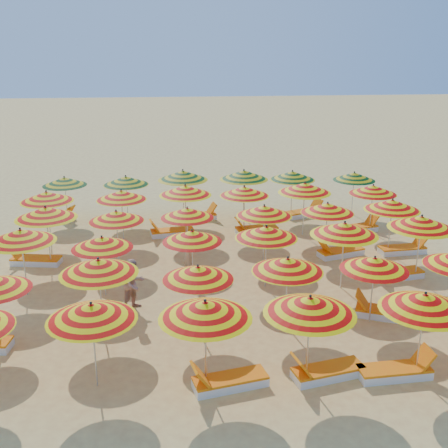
{
  "coord_description": "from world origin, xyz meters",
  "views": [
    {
      "loc": [
        -1.74,
        -17.37,
        7.58
      ],
      "look_at": [
        0.0,
        0.5,
        1.6
      ],
      "focal_mm": 45.0,
      "sensor_mm": 36.0,
      "label": 1
    }
  ],
  "objects_px": {
    "umbrella_28": "(305,188)",
    "umbrella_32": "(183,175)",
    "umbrella_29": "(373,190)",
    "umbrella_14": "(192,236)",
    "lounger_9": "(340,252)",
    "umbrella_9": "(288,265)",
    "umbrella_25": "(121,195)",
    "umbrella_20": "(187,213)",
    "umbrella_3": "(310,306)",
    "umbrella_22": "(327,208)",
    "umbrella_12": "(21,236)",
    "umbrella_30": "(64,181)",
    "umbrella_10": "(375,264)",
    "umbrella_31": "(126,181)",
    "lounger_8": "(35,260)",
    "beachgoer_a": "(189,253)",
    "umbrella_27": "(244,191)",
    "umbrella_8": "(198,273)",
    "lounger_11": "(171,232)",
    "umbrella_26": "(185,190)",
    "umbrella_34": "(292,176)",
    "umbrella_4": "(425,302)",
    "lounger_12": "(256,229)",
    "lounger_16": "(304,213)",
    "umbrella_19": "(116,216)",
    "lounger_13": "(358,228)",
    "umbrella_18": "(46,213)",
    "lounger_15": "(198,216)",
    "umbrella_24": "(47,197)",
    "lounger_1": "(326,372)",
    "umbrella_16": "(344,229)",
    "lounger_0": "(228,381)",
    "umbrella_23": "(392,205)",
    "umbrella_15": "(266,232)",
    "umbrella_7": "(99,267)",
    "lounger_14": "(56,217)",
    "lounger_10": "(403,249)",
    "lounger_2": "(396,371)",
    "umbrella_13": "(102,243)",
    "lounger_7": "(396,274)",
    "umbrella_33": "(244,175)",
    "umbrella_17": "(421,222)",
    "umbrella_35": "(354,176)"
  },
  "relations": [
    {
      "from": "umbrella_28",
      "to": "umbrella_32",
      "type": "bearing_deg",
      "value": 152.86
    },
    {
      "from": "umbrella_29",
      "to": "umbrella_28",
      "type": "bearing_deg",
      "value": -177.65
    },
    {
      "from": "umbrella_14",
      "to": "lounger_9",
      "type": "relative_size",
      "value": 1.08
    },
    {
      "from": "umbrella_9",
      "to": "umbrella_25",
      "type": "relative_size",
      "value": 0.93
    },
    {
      "from": "umbrella_20",
      "to": "umbrella_32",
      "type": "relative_size",
      "value": 0.92
    },
    {
      "from": "umbrella_25",
      "to": "umbrella_3",
      "type": "bearing_deg",
      "value": -64.28
    },
    {
      "from": "umbrella_20",
      "to": "umbrella_22",
      "type": "distance_m",
      "value": 5.02
    },
    {
      "from": "umbrella_12",
      "to": "umbrella_30",
      "type": "bearing_deg",
      "value": 89.94
    },
    {
      "from": "umbrella_10",
      "to": "umbrella_31",
      "type": "bearing_deg",
      "value": 126.57
    },
    {
      "from": "umbrella_28",
      "to": "lounger_8",
      "type": "relative_size",
      "value": 1.39
    },
    {
      "from": "umbrella_32",
      "to": "beachgoer_a",
      "type": "distance_m",
      "value": 6.17
    },
    {
      "from": "umbrella_27",
      "to": "umbrella_31",
      "type": "bearing_deg",
      "value": 154.06
    },
    {
      "from": "umbrella_8",
      "to": "lounger_11",
      "type": "relative_size",
      "value": 1.14
    },
    {
      "from": "umbrella_9",
      "to": "umbrella_26",
      "type": "bearing_deg",
      "value": 108.18
    },
    {
      "from": "umbrella_34",
      "to": "beachgoer_a",
      "type": "xyz_separation_m",
      "value": [
        -4.77,
        -6.15,
        -1.08
      ]
    },
    {
      "from": "umbrella_4",
      "to": "lounger_11",
      "type": "distance_m",
      "value": 12.03
    },
    {
      "from": "umbrella_14",
      "to": "lounger_12",
      "type": "distance_m",
      "value": 5.94
    },
    {
      "from": "umbrella_28",
      "to": "lounger_16",
      "type": "relative_size",
      "value": 1.38
    },
    {
      "from": "umbrella_29",
      "to": "umbrella_20",
      "type": "bearing_deg",
      "value": -162.77
    },
    {
      "from": "umbrella_19",
      "to": "umbrella_22",
      "type": "relative_size",
      "value": 1.19
    },
    {
      "from": "umbrella_10",
      "to": "lounger_13",
      "type": "distance_m",
      "value": 7.97
    },
    {
      "from": "umbrella_14",
      "to": "umbrella_18",
      "type": "height_order",
      "value": "umbrella_18"
    },
    {
      "from": "umbrella_8",
      "to": "lounger_15",
      "type": "relative_size",
      "value": 1.13
    },
    {
      "from": "umbrella_18",
      "to": "lounger_9",
      "type": "bearing_deg",
      "value": -0.16
    },
    {
      "from": "umbrella_24",
      "to": "umbrella_29",
      "type": "distance_m",
      "value": 12.78
    },
    {
      "from": "umbrella_29",
      "to": "lounger_1",
      "type": "xyz_separation_m",
      "value": [
        -4.59,
        -10.04,
        -1.63
      ]
    },
    {
      "from": "umbrella_16",
      "to": "beachgoer_a",
      "type": "height_order",
      "value": "umbrella_16"
    },
    {
      "from": "umbrella_4",
      "to": "lounger_16",
      "type": "height_order",
      "value": "umbrella_4"
    },
    {
      "from": "lounger_12",
      "to": "lounger_0",
      "type": "bearing_deg",
      "value": 68.91
    },
    {
      "from": "umbrella_23",
      "to": "umbrella_15",
      "type": "bearing_deg",
      "value": -154.42
    },
    {
      "from": "umbrella_3",
      "to": "umbrella_7",
      "type": "xyz_separation_m",
      "value": [
        -4.92,
        2.76,
        -0.02
      ]
    },
    {
      "from": "umbrella_3",
      "to": "lounger_14",
      "type": "distance_m",
      "value": 15.36
    },
    {
      "from": "umbrella_28",
      "to": "lounger_10",
      "type": "relative_size",
      "value": 1.42
    },
    {
      "from": "umbrella_24",
      "to": "umbrella_27",
      "type": "bearing_deg",
      "value": 1.55
    },
    {
      "from": "umbrella_24",
      "to": "lounger_13",
      "type": "distance_m",
      "value": 12.4
    },
    {
      "from": "lounger_2",
      "to": "lounger_15",
      "type": "bearing_deg",
      "value": 104.55
    },
    {
      "from": "umbrella_27",
      "to": "lounger_2",
      "type": "xyz_separation_m",
      "value": [
        2.25,
        -10.27,
        -1.67
      ]
    },
    {
      "from": "umbrella_9",
      "to": "umbrella_15",
      "type": "distance_m",
      "value": 2.61
    },
    {
      "from": "umbrella_23",
      "to": "umbrella_13",
      "type": "bearing_deg",
      "value": -165.77
    },
    {
      "from": "umbrella_3",
      "to": "lounger_7",
      "type": "height_order",
      "value": "umbrella_3"
    },
    {
      "from": "umbrella_3",
      "to": "umbrella_30",
      "type": "distance_m",
      "value": 14.89
    },
    {
      "from": "umbrella_26",
      "to": "umbrella_8",
      "type": "bearing_deg",
      "value": -89.39
    },
    {
      "from": "umbrella_19",
      "to": "umbrella_33",
      "type": "bearing_deg",
      "value": 43.57
    },
    {
      "from": "umbrella_17",
      "to": "umbrella_27",
      "type": "height_order",
      "value": "umbrella_17"
    },
    {
      "from": "umbrella_35",
      "to": "lounger_13",
      "type": "relative_size",
      "value": 1.32
    },
    {
      "from": "umbrella_20",
      "to": "lounger_2",
      "type": "xyz_separation_m",
      "value": [
        4.59,
        -7.83,
        -1.6
      ]
    },
    {
      "from": "lounger_8",
      "to": "lounger_11",
      "type": "height_order",
      "value": "same"
    },
    {
      "from": "umbrella_31",
      "to": "lounger_2",
      "type": "relative_size",
      "value": 1.23
    },
    {
      "from": "lounger_14",
      "to": "lounger_16",
      "type": "height_order",
      "value": "same"
    },
    {
      "from": "umbrella_7",
      "to": "umbrella_30",
      "type": "distance_m",
      "value": 10.43
    }
  ]
}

